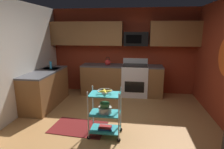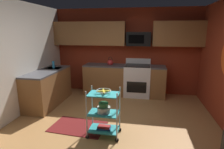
{
  "view_description": "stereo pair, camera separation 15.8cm",
  "coord_description": "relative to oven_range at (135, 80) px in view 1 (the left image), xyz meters",
  "views": [
    {
      "loc": [
        0.48,
        -3.42,
        1.94
      ],
      "look_at": [
        -0.05,
        0.32,
        1.05
      ],
      "focal_mm": 29.92,
      "sensor_mm": 36.0,
      "label": 1
    },
    {
      "loc": [
        0.64,
        -3.39,
        1.94
      ],
      "look_at": [
        -0.05,
        0.32,
        1.05
      ],
      "focal_mm": 29.92,
      "sensor_mm": 36.0,
      "label": 2
    }
  ],
  "objects": [
    {
      "name": "rolling_cart",
      "position": [
        -0.49,
        -2.37,
        -0.03
      ],
      "size": [
        0.62,
        0.39,
        0.91
      ],
      "color": "silver",
      "rests_on": "ground"
    },
    {
      "name": "kettle",
      "position": [
        -0.83,
        -0.0,
        0.52
      ],
      "size": [
        0.21,
        0.18,
        0.26
      ],
      "color": "red",
      "rests_on": "counter_run"
    },
    {
      "name": "microwave",
      "position": [
        -0.0,
        0.1,
        1.22
      ],
      "size": [
        0.7,
        0.39,
        0.4
      ],
      "color": "black"
    },
    {
      "name": "wall_left",
      "position": [
        -2.63,
        -2.1,
        0.82
      ],
      "size": [
        0.06,
        4.8,
        2.6
      ],
      "primitive_type": "cube",
      "color": "silver",
      "rests_on": "ground"
    },
    {
      "name": "upper_cabinets",
      "position": [
        -0.49,
        0.13,
        1.37
      ],
      "size": [
        4.4,
        0.33,
        0.7
      ],
      "color": "brown"
    },
    {
      "name": "floor",
      "position": [
        -0.4,
        -2.1,
        -0.5
      ],
      "size": [
        4.4,
        4.8,
        0.04
      ],
      "primitive_type": "cube",
      "color": "#A87542",
      "rests_on": "ground"
    },
    {
      "name": "wall_back",
      "position": [
        -0.4,
        0.33,
        0.82
      ],
      "size": [
        4.52,
        0.06,
        2.6
      ],
      "primitive_type": "cube",
      "color": "maroon",
      "rests_on": "ground"
    },
    {
      "name": "dish_soap_bottle",
      "position": [
        -2.28,
        -0.79,
        0.54
      ],
      "size": [
        0.06,
        0.06,
        0.2
      ],
      "primitive_type": "cylinder",
      "color": "#2D8CBF",
      "rests_on": "counter_run"
    },
    {
      "name": "mixing_bowl_small",
      "position": [
        -0.5,
        -2.38,
        0.14
      ],
      "size": [
        0.18,
        0.18,
        0.08
      ],
      "color": "#387F4C",
      "rests_on": "rolling_cart"
    },
    {
      "name": "counter_run",
      "position": [
        -1.17,
        -0.45,
        -0.01
      ],
      "size": [
        3.42,
        2.23,
        0.92
      ],
      "color": "brown",
      "rests_on": "ground"
    },
    {
      "name": "fruit_bowl",
      "position": [
        -0.49,
        -2.37,
        0.4
      ],
      "size": [
        0.27,
        0.27,
        0.07
      ],
      "color": "silver",
      "rests_on": "rolling_cart"
    },
    {
      "name": "book_stack",
      "position": [
        -0.49,
        -2.37,
        -0.32
      ],
      "size": [
        0.27,
        0.18,
        0.06
      ],
      "color": "#1E4C8C",
      "rests_on": "rolling_cart"
    },
    {
      "name": "floor_rug",
      "position": [
        -1.08,
        -2.17,
        -0.47
      ],
      "size": [
        1.15,
        0.78,
        0.01
      ],
      "primitive_type": "cube",
      "rotation": [
        0.0,
        0.0,
        -0.08
      ],
      "color": "maroon",
      "rests_on": "ground"
    },
    {
      "name": "mixing_bowl_large",
      "position": [
        -0.49,
        -2.37,
        0.04
      ],
      "size": [
        0.25,
        0.25,
        0.11
      ],
      "color": "silver",
      "rests_on": "rolling_cart"
    },
    {
      "name": "oven_range",
      "position": [
        0.0,
        0.0,
        0.0
      ],
      "size": [
        0.76,
        0.65,
        1.1
      ],
      "color": "white",
      "rests_on": "ground"
    }
  ]
}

